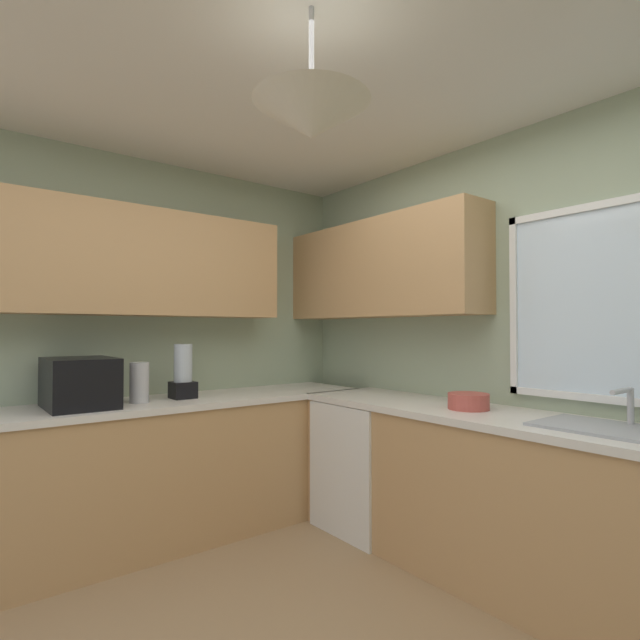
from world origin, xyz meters
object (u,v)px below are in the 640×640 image
at_px(dishwasher, 371,464).
at_px(bowl, 468,401).
at_px(kettle, 139,382).
at_px(microwave, 80,383).
at_px(sink_assembly, 617,429).
at_px(blender_appliance, 183,374).

bearing_deg(dishwasher, bowl, 2.21).
distance_m(dishwasher, kettle, 1.63).
bearing_deg(microwave, bowl, 50.53).
bearing_deg(bowl, sink_assembly, 0.43).
distance_m(microwave, kettle, 0.34).
height_order(microwave, bowl, microwave).
relative_size(dishwasher, kettle, 3.40).
bearing_deg(sink_assembly, blender_appliance, -153.15).
bearing_deg(dishwasher, sink_assembly, 1.33).
height_order(dishwasher, bowl, bowl).
xyz_separation_m(sink_assembly, blender_appliance, (-2.21, -1.12, 0.15)).
bearing_deg(bowl, dishwasher, -177.79).
relative_size(kettle, bowl, 1.09).
xyz_separation_m(sink_assembly, bowl, (-0.78, -0.01, 0.03)).
distance_m(microwave, sink_assembly, 2.82).
height_order(sink_assembly, bowl, sink_assembly).
distance_m(kettle, bowl, 2.00).
bearing_deg(kettle, bowl, 44.80).
distance_m(kettle, blender_appliance, 0.29).
xyz_separation_m(dishwasher, blender_appliance, (-0.66, -1.08, 0.64)).
height_order(kettle, sink_assembly, kettle).
xyz_separation_m(microwave, blender_appliance, (0.00, 0.63, 0.02)).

